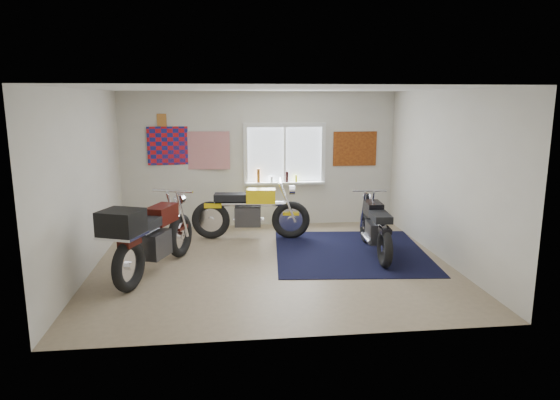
{
  "coord_description": "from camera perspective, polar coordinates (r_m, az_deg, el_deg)",
  "views": [
    {
      "loc": [
        -0.74,
        -7.48,
        2.56
      ],
      "look_at": [
        0.17,
        0.4,
        0.94
      ],
      "focal_mm": 32.0,
      "sensor_mm": 36.0,
      "label": 1
    }
  ],
  "objects": [
    {
      "name": "triumph_poster",
      "position": [
        10.37,
        8.55,
        5.82
      ],
      "size": [
        0.9,
        0.03,
        0.7
      ],
      "primitive_type": "cube",
      "color": "#A54C14",
      "rests_on": "room_shell"
    },
    {
      "name": "flag_display",
      "position": [
        10.03,
        -13.37,
        8.88
      ],
      "size": [
        1.6,
        0.1,
        1.17
      ],
      "color": "red",
      "rests_on": "room_shell"
    },
    {
      "name": "maroon_tourer",
      "position": [
        7.48,
        -14.66,
        -4.05
      ],
      "size": [
        1.18,
        2.22,
        1.16
      ],
      "rotation": [
        0.0,
        0.0,
        1.2
      ],
      "color": "black",
      "rests_on": "ground"
    },
    {
      "name": "ground",
      "position": [
        7.94,
        -0.87,
        -7.28
      ],
      "size": [
        5.5,
        5.5,
        0.0
      ],
      "primitive_type": "plane",
      "color": "#9E896B",
      "rests_on": "ground"
    },
    {
      "name": "window_assembly",
      "position": [
        10.09,
        0.53,
        4.76
      ],
      "size": [
        1.66,
        0.17,
        1.26
      ],
      "color": "white",
      "rests_on": "room_shell"
    },
    {
      "name": "navy_rug",
      "position": [
        8.59,
        8.04,
        -5.89
      ],
      "size": [
        2.73,
        2.82,
        0.01
      ],
      "primitive_type": "cube",
      "rotation": [
        0.0,
        0.0,
        -0.09
      ],
      "color": "black",
      "rests_on": "ground"
    },
    {
      "name": "yellow_triumph",
      "position": [
        9.23,
        -3.42,
        -1.47
      ],
      "size": [
        2.2,
        0.66,
        1.11
      ],
      "rotation": [
        0.0,
        0.0,
        -0.1
      ],
      "color": "black",
      "rests_on": "ground"
    },
    {
      "name": "room_shell",
      "position": [
        7.57,
        -0.91,
        4.55
      ],
      "size": [
        5.5,
        5.5,
        5.5
      ],
      "color": "white",
      "rests_on": "ground"
    },
    {
      "name": "black_chrome_bike",
      "position": [
        8.44,
        10.81,
        -3.21
      ],
      "size": [
        0.6,
        1.97,
        1.01
      ],
      "rotation": [
        0.0,
        0.0,
        1.5
      ],
      "color": "black",
      "rests_on": "navy_rug"
    },
    {
      "name": "oil_bottles",
      "position": [
        10.05,
        -0.79,
        2.67
      ],
      "size": [
        0.83,
        0.07,
        0.28
      ],
      "color": "#8D4A14",
      "rests_on": "window_assembly"
    }
  ]
}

